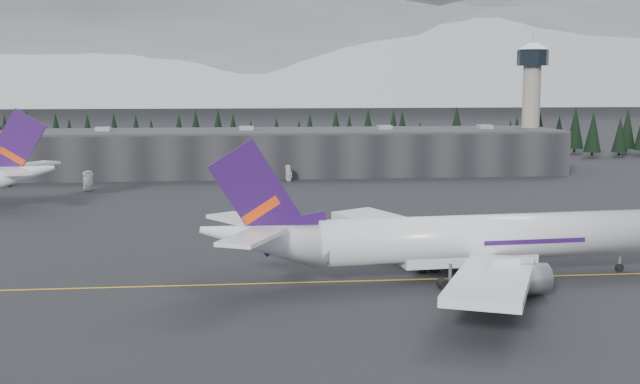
{
  "coord_description": "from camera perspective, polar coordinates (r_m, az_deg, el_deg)",
  "views": [
    {
      "loc": [
        -13.23,
        -104.82,
        26.32
      ],
      "look_at": [
        0.0,
        20.0,
        9.0
      ],
      "focal_mm": 45.0,
      "sensor_mm": 36.0,
      "label": 1
    }
  ],
  "objects": [
    {
      "name": "mountain_ridge",
      "position": [
        1105.21,
        -5.4,
        6.46
      ],
      "size": [
        4400.0,
        900.0,
        420.0
      ],
      "primitive_type": null,
      "color": "white",
      "rests_on": "ground"
    },
    {
      "name": "control_tower",
      "position": [
        249.0,
        14.81,
        6.93
      ],
      "size": [
        10.0,
        10.0,
        37.7
      ],
      "color": "gray",
      "rests_on": "ground"
    },
    {
      "name": "terminal",
      "position": [
        231.07,
        -2.75,
        2.88
      ],
      "size": [
        160.0,
        30.0,
        12.6
      ],
      "color": "black",
      "rests_on": "ground"
    },
    {
      "name": "ground",
      "position": [
        108.88,
        1.12,
        -6.13
      ],
      "size": [
        1400.0,
        1400.0,
        0.0
      ],
      "primitive_type": "plane",
      "color": "black",
      "rests_on": "ground"
    },
    {
      "name": "gse_vehicle_b",
      "position": [
        212.91,
        -2.21,
        0.96
      ],
      "size": [
        4.82,
        3.44,
        1.52
      ],
      "primitive_type": "imported",
      "rotation": [
        0.0,
        0.0,
        -1.16
      ],
      "color": "white",
      "rests_on": "ground"
    },
    {
      "name": "gse_vehicle_a",
      "position": [
        202.03,
        -16.17,
        0.26
      ],
      "size": [
        4.14,
        5.56,
        1.4
      ],
      "primitive_type": "imported",
      "rotation": [
        0.0,
        0.0,
        0.41
      ],
      "color": "silver",
      "rests_on": "ground"
    },
    {
      "name": "treeline",
      "position": [
        267.81,
        -3.21,
        3.81
      ],
      "size": [
        360.0,
        20.0,
        15.0
      ],
      "primitive_type": "cube",
      "color": "black",
      "rests_on": "ground"
    },
    {
      "name": "taxiline",
      "position": [
        106.95,
        1.25,
        -6.39
      ],
      "size": [
        400.0,
        0.4,
        0.02
      ],
      "primitive_type": "cube",
      "color": "gold",
      "rests_on": "ground"
    },
    {
      "name": "jet_main",
      "position": [
        108.2,
        9.15,
        -3.37
      ],
      "size": [
        65.64,
        60.41,
        19.3
      ],
      "rotation": [
        0.0,
        0.0,
        0.08
      ],
      "color": "silver",
      "rests_on": "ground"
    }
  ]
}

